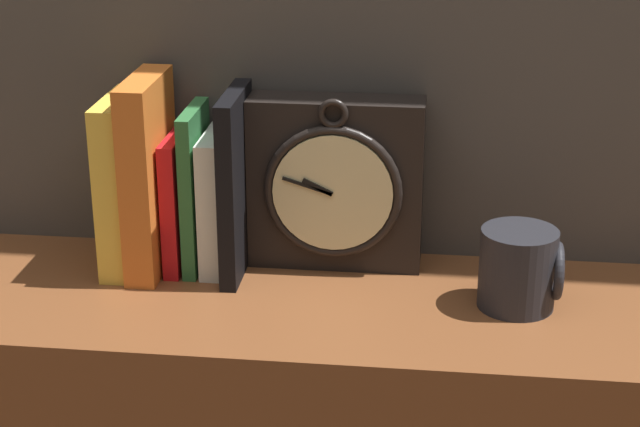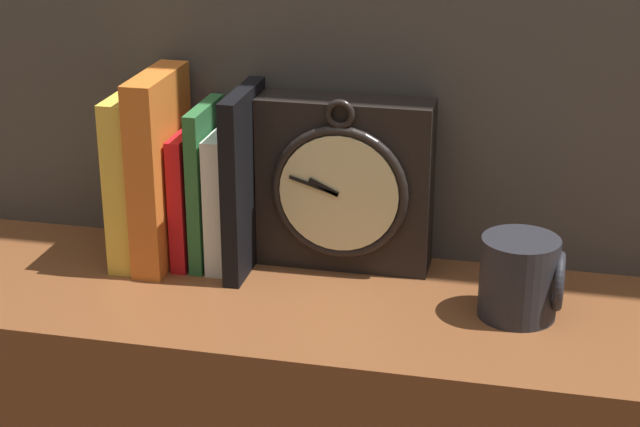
% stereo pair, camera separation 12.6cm
% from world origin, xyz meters
% --- Properties ---
extents(clock, '(0.23, 0.08, 0.24)m').
position_xyz_m(clock, '(0.01, 0.11, 0.96)').
color(clock, black).
rests_on(clock, bookshelf).
extents(book_slot0_yellow, '(0.04, 0.14, 0.23)m').
position_xyz_m(book_slot0_yellow, '(-0.27, 0.08, 0.96)').
color(book_slot0_yellow, yellow).
rests_on(book_slot0_yellow, bookshelf).
extents(book_slot1_orange, '(0.04, 0.15, 0.26)m').
position_xyz_m(book_slot1_orange, '(-0.23, 0.08, 0.97)').
color(book_slot1_orange, orange).
rests_on(book_slot1_orange, bookshelf).
extents(book_slot2_red, '(0.02, 0.12, 0.18)m').
position_xyz_m(book_slot2_red, '(-0.20, 0.09, 0.93)').
color(book_slot2_red, red).
rests_on(book_slot2_red, bookshelf).
extents(book_slot3_green, '(0.02, 0.12, 0.22)m').
position_xyz_m(book_slot3_green, '(-0.18, 0.09, 0.95)').
color(book_slot3_green, '#2B6936').
rests_on(book_slot3_green, bookshelf).
extents(book_slot4_white, '(0.03, 0.12, 0.18)m').
position_xyz_m(book_slot4_white, '(-0.15, 0.09, 0.93)').
color(book_slot4_white, silver).
rests_on(book_slot4_white, bookshelf).
extents(book_slot5_black, '(0.02, 0.14, 0.24)m').
position_xyz_m(book_slot5_black, '(-0.12, 0.08, 0.96)').
color(book_slot5_black, black).
rests_on(book_slot5_black, bookshelf).
extents(mug, '(0.10, 0.09, 0.10)m').
position_xyz_m(mug, '(0.24, 0.01, 0.89)').
color(mug, '#232328').
rests_on(mug, bookshelf).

